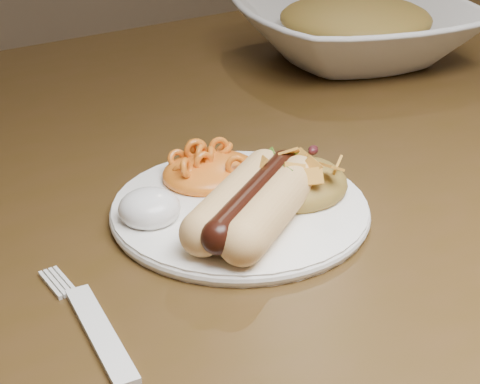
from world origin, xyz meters
TOP-DOWN VIEW (x-y plane):
  - table at (0.00, 0.00)m, footprint 1.60×0.90m
  - plate at (-0.07, -0.09)m, footprint 0.25×0.25m
  - hotdog at (-0.08, -0.12)m, footprint 0.12×0.11m
  - mac_and_cheese at (-0.07, -0.04)m, footprint 0.09×0.08m
  - sour_cream at (-0.14, -0.07)m, footprint 0.05×0.05m
  - taco_salad at (-0.03, -0.09)m, footprint 0.09×0.08m
  - fork at (-0.23, -0.16)m, footprint 0.04×0.16m
  - serving_bowl at (0.27, 0.16)m, footprint 0.34×0.34m
  - bowl_filling at (0.27, 0.16)m, footprint 0.24×0.24m

SIDE VIEW (x-z plane):
  - table at x=0.00m, z-range 0.28..1.03m
  - fork at x=-0.23m, z-range 0.75..0.75m
  - plate at x=-0.07m, z-range 0.75..0.76m
  - sour_cream at x=-0.14m, z-range 0.76..0.79m
  - taco_salad at x=-0.03m, z-range 0.76..0.79m
  - mac_and_cheese at x=-0.07m, z-range 0.76..0.79m
  - hotdog at x=-0.08m, z-range 0.76..0.79m
  - serving_bowl at x=0.27m, z-range 0.75..0.82m
  - bowl_filling at x=0.27m, z-range 0.78..0.82m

